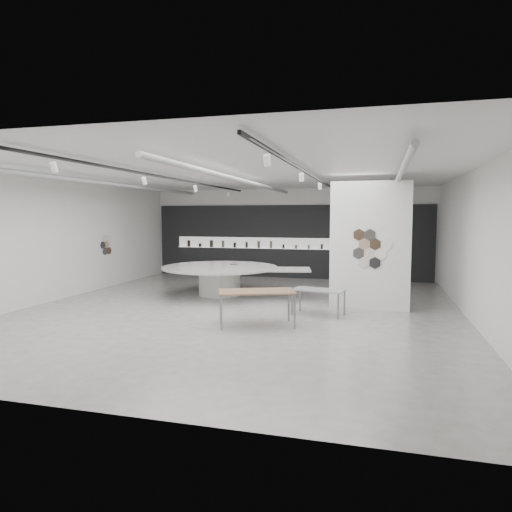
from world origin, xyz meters
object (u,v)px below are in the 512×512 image
(partition_column, at_px, (370,246))
(kitchen_counter, at_px, (370,271))
(sample_table_stone, at_px, (318,291))
(display_island, at_px, (222,276))
(sample_table_wood, at_px, (257,293))

(partition_column, distance_m, kitchen_counter, 5.67)
(partition_column, xyz_separation_m, sample_table_stone, (-1.28, -1.12, -1.17))
(display_island, height_order, sample_table_wood, display_island)
(kitchen_counter, bearing_deg, display_island, -131.24)
(sample_table_stone, relative_size, kitchen_counter, 0.87)
(display_island, height_order, kitchen_counter, kitchen_counter)
(partition_column, bearing_deg, sample_table_wood, -133.58)
(display_island, xyz_separation_m, kitchen_counter, (4.69, 4.44, -0.18))
(sample_table_wood, xyz_separation_m, sample_table_stone, (1.28, 1.58, -0.15))
(sample_table_wood, xyz_separation_m, kitchen_counter, (2.48, 8.21, -0.33))
(partition_column, height_order, kitchen_counter, partition_column)
(sample_table_wood, height_order, sample_table_stone, sample_table_wood)
(sample_table_stone, xyz_separation_m, kitchen_counter, (1.19, 6.63, -0.17))
(sample_table_stone, bearing_deg, partition_column, 41.06)
(sample_table_wood, relative_size, sample_table_stone, 1.39)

